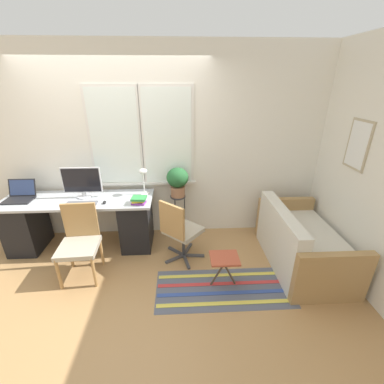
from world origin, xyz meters
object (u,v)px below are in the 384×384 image
object	(u,v)px
office_chair_swivel	(180,230)
monitor	(82,182)
folding_stool	(224,261)
book_stack	(139,200)
desk_chair_wooden	(79,241)
laptop	(20,196)
keyboard	(82,203)
mouse	(104,202)
desk_lamp	(143,175)
potted_plant	(178,180)
plant_stand	(178,202)
couch_loveseat	(300,244)

from	to	relation	value
office_chair_swivel	monitor	bearing A→B (deg)	22.44
folding_stool	monitor	bearing A→B (deg)	152.15
book_stack	desk_chair_wooden	distance (m)	0.85
laptop	desk_chair_wooden	bearing A→B (deg)	-32.95
keyboard	mouse	bearing A→B (deg)	-0.29
desk_lamp	potted_plant	xyz separation A→B (m)	(0.47, 0.07, -0.11)
laptop	desk_chair_wooden	distance (m)	1.16
desk_lamp	mouse	bearing A→B (deg)	-150.17
keyboard	desk_chair_wooden	world-z (taller)	desk_chair_wooden
desk_chair_wooden	plant_stand	distance (m)	1.41
monitor	couch_loveseat	size ratio (longest dim) A/B	0.36
desk_lamp	plant_stand	distance (m)	0.66
desk_lamp	couch_loveseat	xyz separation A→B (m)	(2.03, -0.65, -0.75)
keyboard	monitor	bearing A→B (deg)	99.68
laptop	monitor	distance (m)	0.85
potted_plant	office_chair_swivel	bearing A→B (deg)	-88.15
keyboard	laptop	bearing A→B (deg)	167.80
desk_chair_wooden	folding_stool	size ratio (longest dim) A/B	2.21
plant_stand	keyboard	bearing A→B (deg)	-164.25
mouse	book_stack	bearing A→B (deg)	-2.79
desk_lamp	monitor	bearing A→B (deg)	-176.37
plant_stand	potted_plant	distance (m)	0.35
keyboard	folding_stool	size ratio (longest dim) A/B	0.97
keyboard	couch_loveseat	distance (m)	2.87
couch_loveseat	laptop	bearing A→B (deg)	81.39
monitor	desk_chair_wooden	bearing A→B (deg)	-81.11
desk_lamp	potted_plant	bearing A→B (deg)	9.01
monitor	couch_loveseat	distance (m)	2.99
mouse	desk_lamp	size ratio (longest dim) A/B	0.18
potted_plant	couch_loveseat	bearing A→B (deg)	-24.66
book_stack	potted_plant	distance (m)	0.64
mouse	book_stack	size ratio (longest dim) A/B	0.34
monitor	book_stack	distance (m)	0.83
laptop	couch_loveseat	world-z (taller)	laptop
monitor	plant_stand	world-z (taller)	monitor
mouse	desk_chair_wooden	bearing A→B (deg)	-118.86
book_stack	monitor	bearing A→B (deg)	162.23
desk_chair_wooden	folding_stool	xyz separation A→B (m)	(1.70, -0.31, -0.12)
mouse	desk_lamp	bearing A→B (deg)	29.83
laptop	office_chair_swivel	size ratio (longest dim) A/B	0.41
monitor	office_chair_swivel	distance (m)	1.47
keyboard	desk_lamp	distance (m)	0.87
desk_chair_wooden	desk_lamp	bearing A→B (deg)	41.35
keyboard	desk_chair_wooden	distance (m)	0.51
desk_lamp	book_stack	distance (m)	0.38
desk_lamp	folding_stool	size ratio (longest dim) A/B	0.93
book_stack	potted_plant	size ratio (longest dim) A/B	0.47
monitor	office_chair_swivel	xyz separation A→B (m)	(1.30, -0.45, -0.51)
desk_lamp	potted_plant	distance (m)	0.48
laptop	mouse	size ratio (longest dim) A/B	5.19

